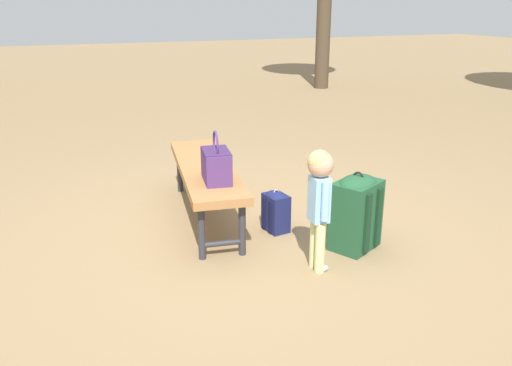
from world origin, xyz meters
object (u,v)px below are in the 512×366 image
Objects in this scene: child_standing at (319,192)px; backpack_large at (356,210)px; backpack_small at (276,210)px; park_bench at (206,172)px; handbag at (216,164)px.

child_standing reaches higher than backpack_large.
backpack_large is 1.70× the size of backpack_small.
park_bench is 2.02× the size of child_standing.
child_standing is (1.09, 0.41, 0.14)m from park_bench.
child_standing is at bearing 32.85° from handbag.
backpack_small is (0.43, 0.42, -0.23)m from park_bench.
backpack_large is at bearing 39.87° from backpack_small.
backpack_small is (-0.67, 0.01, -0.37)m from child_standing.
handbag is at bearing -120.68° from backpack_large.
handbag is 1.04m from backpack_large.
child_standing is 1.43× the size of backpack_large.
handbag is at bearing -93.84° from backpack_small.
handbag is 1.10× the size of backpack_small.
park_bench is 0.64m from backpack_small.
handbag is 0.83m from child_standing.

